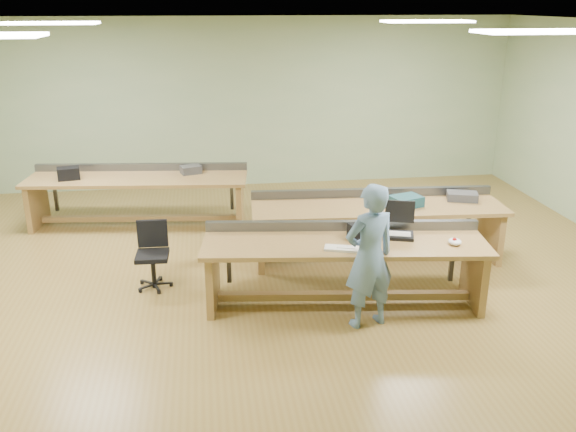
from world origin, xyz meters
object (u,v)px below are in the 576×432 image
object	(u,v)px
workbench_front	(344,257)
task_chair	(153,264)
workbench_mid	(377,218)
person	(369,256)
parts_bin_grey	(462,196)
drinks_can	(371,200)
parts_bin_teal	(406,201)
workbench_back	(138,188)
camera_bag	(360,231)
mug	(391,198)
laptop_base	(399,235)

from	to	relation	value
workbench_front	task_chair	distance (m)	2.28
workbench_front	task_chair	size ratio (longest dim) A/B	4.03
workbench_mid	person	xyz separation A→B (m)	(-0.57, -1.69, 0.21)
parts_bin_grey	drinks_can	world-z (taller)	drinks_can
workbench_mid	parts_bin_teal	size ratio (longest dim) A/B	8.75
person	parts_bin_grey	size ratio (longest dim) A/B	3.99
workbench_back	task_chair	xyz separation A→B (m)	(0.35, -2.25, -0.27)
camera_bag	parts_bin_grey	bearing A→B (deg)	17.62
parts_bin_teal	workbench_front	bearing A→B (deg)	-134.58
task_chair	parts_bin_grey	world-z (taller)	parts_bin_grey
workbench_front	mug	bearing A→B (deg)	61.07
workbench_back	laptop_base	size ratio (longest dim) A/B	10.23
parts_bin_teal	workbench_mid	bearing A→B (deg)	162.38
workbench_mid	parts_bin_grey	xyz separation A→B (m)	(1.16, 0.02, 0.24)
person	camera_bag	distance (m)	0.59
parts_bin_teal	parts_bin_grey	xyz separation A→B (m)	(0.81, 0.13, -0.01)
workbench_mid	workbench_front	bearing A→B (deg)	-117.37
laptop_base	parts_bin_grey	xyz separation A→B (m)	(1.24, 1.17, 0.04)
workbench_front	person	size ratio (longest dim) A/B	2.06
workbench_mid	drinks_can	xyz separation A→B (m)	(-0.08, 0.00, 0.24)
laptop_base	camera_bag	size ratio (longest dim) A/B	1.31
drinks_can	person	bearing A→B (deg)	-106.06
camera_bag	mug	xyz separation A→B (m)	(0.72, 1.18, -0.03)
laptop_base	workbench_front	bearing A→B (deg)	-159.76
workbench_back	camera_bag	xyz separation A→B (m)	(2.68, -2.91, 0.27)
laptop_base	parts_bin_grey	bearing A→B (deg)	60.79
task_chair	laptop_base	bearing A→B (deg)	-12.26
person	parts_bin_grey	distance (m)	2.44
task_chair	drinks_can	bearing A→B (deg)	11.19
camera_bag	task_chair	bearing A→B (deg)	147.69
workbench_front	person	distance (m)	0.58
mug	workbench_back	bearing A→B (deg)	153.04
parts_bin_teal	laptop_base	bearing A→B (deg)	-112.53
workbench_front	drinks_can	xyz separation A→B (m)	(0.63, 1.18, 0.25)
camera_bag	person	bearing A→B (deg)	-111.22
workbench_back	parts_bin_grey	size ratio (longest dim) A/B	8.58
laptop_base	mug	size ratio (longest dim) A/B	2.45
workbench_back	parts_bin_grey	world-z (taller)	workbench_back
mug	parts_bin_teal	bearing A→B (deg)	-51.17
person	camera_bag	world-z (taller)	person
parts_bin_grey	drinks_can	xyz separation A→B (m)	(-1.24, -0.02, 0.01)
workbench_mid	laptop_base	size ratio (longest dim) A/B	10.11
workbench_back	parts_bin_teal	world-z (taller)	parts_bin_teal
workbench_back	laptop_base	xyz separation A→B (m)	(3.11, -2.95, 0.20)
task_chair	parts_bin_teal	size ratio (longest dim) A/B	2.10
camera_bag	drinks_can	bearing A→B (deg)	52.01
workbench_mid	mug	distance (m)	0.32
workbench_mid	camera_bag	xyz separation A→B (m)	(-0.52, -1.11, 0.27)
mug	drinks_can	xyz separation A→B (m)	(-0.28, -0.07, 0.01)
person	camera_bag	bearing A→B (deg)	-111.12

